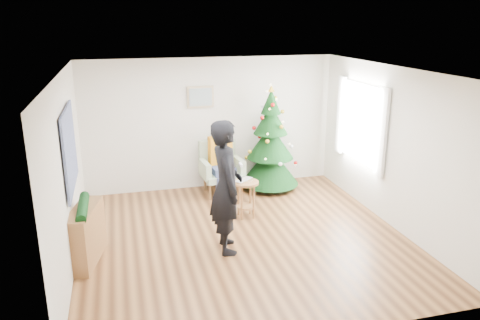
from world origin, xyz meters
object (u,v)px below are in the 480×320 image
object	(u,v)px
christmas_tree	(270,143)
armchair	(221,174)
stool	(246,199)
standing_man	(226,187)
console	(86,235)

from	to	relation	value
christmas_tree	armchair	xyz separation A→B (m)	(-1.00, 0.01, -0.56)
christmas_tree	stool	distance (m)	1.64
christmas_tree	standing_man	distance (m)	2.74
armchair	christmas_tree	bearing A→B (deg)	-5.81
armchair	standing_man	bearing A→B (deg)	-105.67
armchair	console	xyz separation A→B (m)	(-2.43, -2.18, 0.02)
christmas_tree	console	xyz separation A→B (m)	(-3.43, -2.17, -0.54)
christmas_tree	stool	bearing A→B (deg)	-123.78
christmas_tree	standing_man	world-z (taller)	christmas_tree
armchair	standing_man	size ratio (longest dim) A/B	0.52
christmas_tree	stool	xyz separation A→B (m)	(-0.85, -1.27, -0.61)
christmas_tree	standing_man	xyz separation A→B (m)	(-1.44, -2.33, 0.04)
standing_man	armchair	bearing A→B (deg)	-7.64
stool	standing_man	xyz separation A→B (m)	(-0.59, -1.06, 0.65)
standing_man	console	size ratio (longest dim) A/B	1.97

